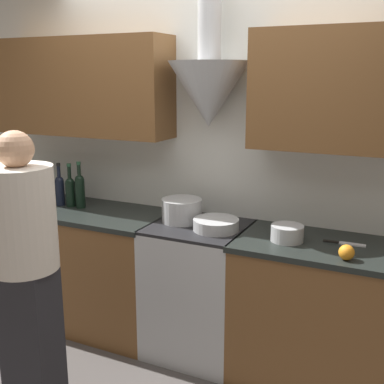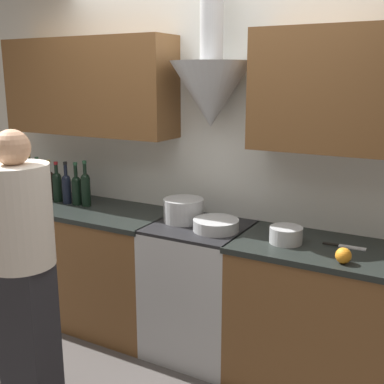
% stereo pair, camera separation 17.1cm
% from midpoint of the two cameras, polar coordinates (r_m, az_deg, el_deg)
% --- Properties ---
extents(ground_plane, '(12.00, 12.00, 0.00)m').
position_cam_midpoint_polar(ground_plane, '(3.31, -3.66, -21.07)').
color(ground_plane, '#4C4744').
extents(wall_back, '(8.40, 0.53, 2.60)m').
position_cam_midpoint_polar(wall_back, '(3.33, 0.26, 6.57)').
color(wall_back, silver).
rests_on(wall_back, ground_plane).
extents(counter_left, '(1.44, 0.62, 0.92)m').
position_cam_midpoint_polar(counter_left, '(3.88, -14.56, -8.34)').
color(counter_left, brown).
rests_on(counter_left, ground_plane).
extents(counter_right, '(1.07, 0.62, 0.92)m').
position_cam_midpoint_polar(counter_right, '(3.11, 13.60, -13.99)').
color(counter_right, brown).
rests_on(counter_right, ground_plane).
extents(stove_range, '(0.63, 0.60, 0.92)m').
position_cam_midpoint_polar(stove_range, '(3.35, -0.72, -11.42)').
color(stove_range, '#B7BABC').
rests_on(stove_range, ground_plane).
extents(wine_bottle_0, '(0.07, 0.07, 0.33)m').
position_cam_midpoint_polar(wine_bottle_0, '(4.15, -21.53, 1.05)').
color(wine_bottle_0, black).
rests_on(wine_bottle_0, counter_left).
extents(wine_bottle_1, '(0.08, 0.08, 0.35)m').
position_cam_midpoint_polar(wine_bottle_1, '(4.10, -20.74, 1.08)').
color(wine_bottle_1, black).
rests_on(wine_bottle_1, counter_left).
extents(wine_bottle_2, '(0.07, 0.07, 0.34)m').
position_cam_midpoint_polar(wine_bottle_2, '(4.01, -19.84, 0.88)').
color(wine_bottle_2, black).
rests_on(wine_bottle_2, counter_left).
extents(wine_bottle_3, '(0.08, 0.08, 0.32)m').
position_cam_midpoint_polar(wine_bottle_3, '(3.95, -18.60, 0.73)').
color(wine_bottle_3, black).
rests_on(wine_bottle_3, counter_left).
extents(wine_bottle_4, '(0.07, 0.07, 0.32)m').
position_cam_midpoint_polar(wine_bottle_4, '(3.89, -17.73, 0.57)').
color(wine_bottle_4, black).
rests_on(wine_bottle_4, counter_left).
extents(wine_bottle_5, '(0.07, 0.07, 0.33)m').
position_cam_midpoint_polar(wine_bottle_5, '(3.81, -16.65, 0.37)').
color(wine_bottle_5, black).
rests_on(wine_bottle_5, counter_left).
extents(wine_bottle_6, '(0.07, 0.07, 0.33)m').
position_cam_midpoint_polar(wine_bottle_6, '(3.75, -15.50, 0.23)').
color(wine_bottle_6, black).
rests_on(wine_bottle_6, counter_left).
extents(wine_bottle_7, '(0.07, 0.07, 0.35)m').
position_cam_midpoint_polar(wine_bottle_7, '(3.69, -14.44, 0.31)').
color(wine_bottle_7, black).
rests_on(wine_bottle_7, counter_left).
extents(stock_pot, '(0.27, 0.27, 0.16)m').
position_cam_midpoint_polar(stock_pot, '(3.26, -2.71, -2.19)').
color(stock_pot, '#B7BABC').
rests_on(stock_pot, stove_range).
extents(mixing_bowl, '(0.29, 0.29, 0.07)m').
position_cam_midpoint_polar(mixing_bowl, '(3.08, 1.27, -3.89)').
color(mixing_bowl, '#B7BABC').
rests_on(mixing_bowl, stove_range).
extents(orange_fruit, '(0.09, 0.09, 0.09)m').
position_cam_midpoint_polar(orange_fruit, '(2.70, 16.12, -6.91)').
color(orange_fruit, orange).
rests_on(orange_fruit, counter_right).
extents(saucepan, '(0.20, 0.20, 0.10)m').
position_cam_midpoint_polar(saucepan, '(2.92, 9.57, -4.85)').
color(saucepan, '#B7BABC').
rests_on(saucepan, counter_right).
extents(chefs_knife, '(0.24, 0.04, 0.01)m').
position_cam_midpoint_polar(chefs_knife, '(2.96, 16.07, -5.88)').
color(chefs_knife, silver).
rests_on(chefs_knife, counter_right).
extents(person_foreground_left, '(0.35, 0.35, 1.62)m').
position_cam_midpoint_polar(person_foreground_left, '(2.72, -20.88, -8.68)').
color(person_foreground_left, '#28282D').
rests_on(person_foreground_left, ground_plane).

